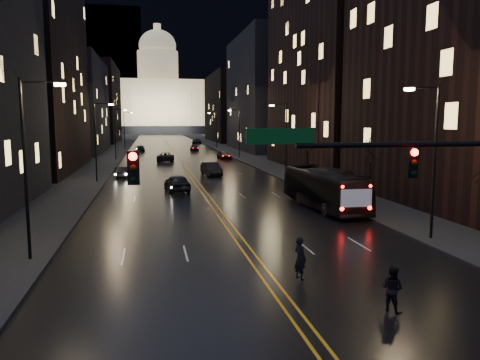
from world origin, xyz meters
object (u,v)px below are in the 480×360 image
traffic_signal (475,176)px  bus (324,188)px  receding_car_a (211,169)px  pedestrian_b (392,289)px  oncoming_car_b (122,172)px  pedestrian_a (300,258)px  oncoming_car_a (177,183)px

traffic_signal → bus: size_ratio=1.51×
bus → receding_car_a: (-6.00, 23.64, -0.76)m
bus → receding_car_a: size_ratio=2.25×
receding_car_a → pedestrian_b: 43.42m
pedestrian_b → oncoming_car_b: bearing=-18.5°
bus → pedestrian_b: (-4.90, -19.76, -0.74)m
traffic_signal → pedestrian_a: (-4.54, 5.00, -4.15)m
traffic_signal → oncoming_car_b: (-14.41, 43.87, -4.39)m
oncoming_car_b → receding_car_a: (11.00, 0.59, 0.13)m
bus → oncoming_car_b: 28.66m
receding_car_a → bus: bearing=-81.9°
traffic_signal → pedestrian_b: size_ratio=10.08×
oncoming_car_a → oncoming_car_b: size_ratio=1.16×
traffic_signal → pedestrian_b: (-2.31, 1.04, -4.25)m
oncoming_car_b → pedestrian_b: pedestrian_b is taller
oncoming_car_a → oncoming_car_b: (-6.00, 11.98, -0.14)m
oncoming_car_a → receding_car_a: oncoming_car_a is taller
oncoming_car_b → receding_car_a: receding_car_a is taller
bus → oncoming_car_a: 15.63m
pedestrian_a → oncoming_car_a: bearing=-13.5°
oncoming_car_b → oncoming_car_a: bearing=109.1°
oncoming_car_a → oncoming_car_b: 13.40m
pedestrian_a → pedestrian_b: (2.23, -3.96, -0.10)m
traffic_signal → oncoming_car_a: traffic_signal is taller
oncoming_car_b → pedestrian_a: 40.09m
receding_car_a → pedestrian_a: pedestrian_a is taller
traffic_signal → receding_car_a: traffic_signal is taller
traffic_signal → oncoming_car_a: 33.25m
oncoming_car_b → pedestrian_a: pedestrian_a is taller
receding_car_a → pedestrian_a: size_ratio=2.68×
bus → pedestrian_a: size_ratio=6.01×
pedestrian_a → bus: bearing=-46.0°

